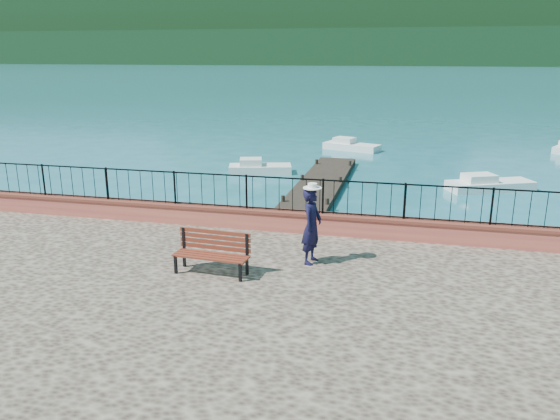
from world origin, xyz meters
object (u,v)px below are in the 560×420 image
at_px(person, 312,226).
at_px(boat_4, 352,144).
at_px(boat_2, 491,182).
at_px(boat_3, 260,166).
at_px(park_bench, 212,261).

distance_m(person, boat_4, 23.28).
height_order(person, boat_2, person).
distance_m(boat_3, boat_4, 9.11).
xyz_separation_m(boat_2, boat_3, (-11.28, 1.15, 0.00)).
bearing_deg(boat_3, person, -85.53).
xyz_separation_m(boat_2, boat_4, (-7.37, 9.38, 0.00)).
xyz_separation_m(person, boat_3, (-5.42, 14.94, -1.72)).
relative_size(park_bench, person, 0.96).
relative_size(person, boat_3, 0.57).
height_order(park_bench, boat_2, park_bench).
xyz_separation_m(park_bench, boat_2, (7.95, 14.98, -1.09)).
relative_size(boat_2, boat_4, 1.08).
bearing_deg(person, boat_3, 31.29).
distance_m(boat_2, boat_3, 11.34).
xyz_separation_m(person, boat_4, (-1.51, 23.17, -1.72)).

